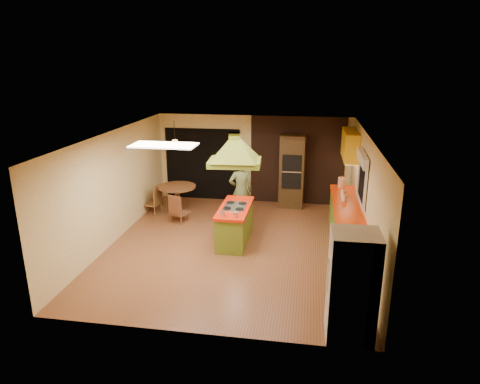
% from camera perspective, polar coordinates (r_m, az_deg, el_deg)
% --- Properties ---
extents(ground, '(6.50, 6.50, 0.00)m').
position_cam_1_polar(ground, '(9.67, -0.77, -7.16)').
color(ground, brown).
rests_on(ground, ground).
extents(room_walls, '(5.50, 6.50, 6.50)m').
position_cam_1_polar(room_walls, '(9.22, -0.80, -0.08)').
color(room_walls, beige).
rests_on(room_walls, ground).
extents(ceiling_plane, '(6.50, 6.50, 0.00)m').
position_cam_1_polar(ceiling_plane, '(8.92, -0.84, 7.60)').
color(ceiling_plane, silver).
rests_on(ceiling_plane, room_walls).
extents(brick_panel, '(2.64, 0.03, 2.50)m').
position_cam_1_polar(brick_panel, '(12.21, 7.64, 4.13)').
color(brick_panel, '#381E14').
rests_on(brick_panel, ground).
extents(nook_opening, '(2.20, 0.03, 2.10)m').
position_cam_1_polar(nook_opening, '(12.62, -4.99, 3.72)').
color(nook_opening, black).
rests_on(nook_opening, ground).
extents(right_counter, '(0.62, 3.05, 0.92)m').
position_cam_1_polar(right_counter, '(9.96, 13.89, -4.05)').
color(right_counter, olive).
rests_on(right_counter, ground).
extents(upper_cabinets, '(0.34, 1.40, 0.70)m').
position_cam_1_polar(upper_cabinets, '(11.10, 14.47, 6.11)').
color(upper_cabinets, yellow).
rests_on(upper_cabinets, room_walls).
extents(window_right, '(0.12, 1.35, 1.06)m').
position_cam_1_polar(window_right, '(9.41, 16.04, 2.89)').
color(window_right, black).
rests_on(window_right, room_walls).
extents(fluor_panel, '(1.20, 0.60, 0.03)m').
position_cam_1_polar(fluor_panel, '(8.06, -10.12, 6.16)').
color(fluor_panel, white).
rests_on(fluor_panel, ceiling_plane).
extents(kitchen_island, '(0.67, 1.65, 0.85)m').
position_cam_1_polar(kitchen_island, '(9.76, -0.68, -4.23)').
color(kitchen_island, olive).
rests_on(kitchen_island, ground).
extents(range_hood, '(1.17, 0.88, 0.80)m').
position_cam_1_polar(range_hood, '(9.24, -0.72, 6.35)').
color(range_hood, olive).
rests_on(range_hood, ceiling_plane).
extents(man, '(0.72, 0.61, 1.69)m').
position_cam_1_polar(man, '(10.72, 0.12, 0.16)').
color(man, '#515A2F').
rests_on(man, ground).
extents(refrigerator, '(0.71, 0.67, 1.68)m').
position_cam_1_polar(refrigerator, '(6.59, 14.74, -12.03)').
color(refrigerator, white).
rests_on(refrigerator, ground).
extents(wall_oven, '(0.70, 0.63, 2.04)m').
position_cam_1_polar(wall_oven, '(11.99, 6.96, 2.78)').
color(wall_oven, '#4B3218').
rests_on(wall_oven, ground).
extents(dining_table, '(1.01, 1.01, 0.76)m').
position_cam_1_polar(dining_table, '(11.64, -8.36, -0.24)').
color(dining_table, brown).
rests_on(dining_table, ground).
extents(chair_left, '(0.50, 0.50, 0.79)m').
position_cam_1_polar(chair_left, '(11.82, -11.72, -0.85)').
color(chair_left, brown).
rests_on(chair_left, ground).
extents(chair_near, '(0.52, 0.52, 0.74)m').
position_cam_1_polar(chair_near, '(11.03, -8.08, -2.11)').
color(chair_near, brown).
rests_on(chair_near, ground).
extents(pendant_lamp, '(0.40, 0.40, 0.20)m').
position_cam_1_polar(pendant_lamp, '(11.31, -8.66, 6.39)').
color(pendant_lamp, '#FF9E3F').
rests_on(pendant_lamp, ceiling_plane).
extents(canister_large, '(0.21, 0.21, 0.24)m').
position_cam_1_polar(canister_large, '(11.04, 13.35, 1.28)').
color(canister_large, beige).
rests_on(canister_large, right_counter).
extents(canister_medium, '(0.17, 0.17, 0.18)m').
position_cam_1_polar(canister_medium, '(10.24, 13.63, -0.18)').
color(canister_medium, beige).
rests_on(canister_medium, right_counter).
extents(canister_small, '(0.14, 0.14, 0.15)m').
position_cam_1_polar(canister_small, '(9.98, 13.74, -0.73)').
color(canister_small, '#FBEACA').
rests_on(canister_small, right_counter).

